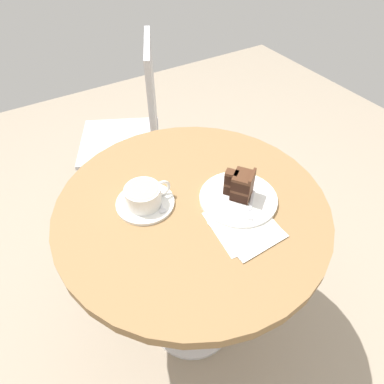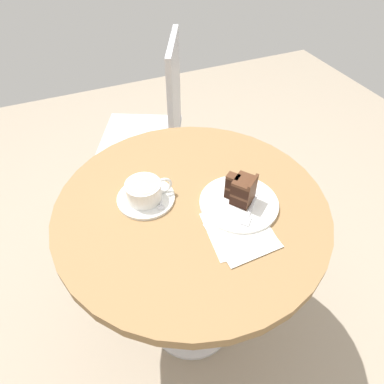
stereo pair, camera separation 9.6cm
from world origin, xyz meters
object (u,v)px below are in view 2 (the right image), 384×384
(fork, at_px, (249,213))
(cafe_chair, at_px, (158,120))
(coffee_cup, at_px, (144,191))
(teaspoon, at_px, (160,201))
(saucer, at_px, (146,198))
(napkin, at_px, (240,232))
(cake_plate, at_px, (239,203))
(cake_slice, at_px, (242,190))

(fork, height_order, cafe_chair, cafe_chair)
(coffee_cup, distance_m, teaspoon, 0.05)
(coffee_cup, xyz_separation_m, teaspoon, (0.04, -0.03, -0.03))
(saucer, relative_size, fork, 1.63)
(saucer, relative_size, teaspoon, 1.73)
(fork, relative_size, napkin, 0.53)
(saucer, bearing_deg, cake_plate, -27.72)
(saucer, relative_size, cake_slice, 1.87)
(cake_slice, bearing_deg, teaspoon, 157.20)
(cake_slice, distance_m, napkin, 0.12)
(saucer, height_order, cafe_chair, cafe_chair)
(teaspoon, relative_size, cafe_chair, 0.11)
(teaspoon, relative_size, cake_slice, 1.08)
(cake_slice, relative_size, cafe_chair, 0.10)
(cake_plate, relative_size, napkin, 1.16)
(saucer, relative_size, coffee_cup, 1.22)
(cake_plate, height_order, cake_slice, cake_slice)
(cake_plate, relative_size, cake_slice, 2.51)
(fork, bearing_deg, napkin, -4.12)
(coffee_cup, distance_m, fork, 0.30)
(cake_slice, distance_m, fork, 0.07)
(coffee_cup, bearing_deg, teaspoon, -39.46)
(coffee_cup, relative_size, cake_plate, 0.61)
(fork, distance_m, cafe_chair, 0.87)
(coffee_cup, height_order, cake_slice, cake_slice)
(saucer, bearing_deg, teaspoon, -44.12)
(fork, bearing_deg, teaspoon, -78.91)
(saucer, height_order, coffee_cup, coffee_cup)
(teaspoon, bearing_deg, cafe_chair, 178.47)
(cake_slice, height_order, fork, cake_slice)
(teaspoon, bearing_deg, coffee_cup, -113.67)
(napkin, distance_m, cafe_chair, 0.91)
(coffee_cup, height_order, cafe_chair, cafe_chair)
(coffee_cup, xyz_separation_m, cake_slice, (0.25, -0.12, 0.01))
(cake_slice, xyz_separation_m, cafe_chair, (0.01, 0.80, -0.24))
(saucer, xyz_separation_m, coffee_cup, (-0.00, -0.00, 0.03))
(saucer, height_order, teaspoon, teaspoon)
(saucer, distance_m, coffee_cup, 0.03)
(coffee_cup, xyz_separation_m, napkin, (0.20, -0.21, -0.04))
(coffee_cup, relative_size, teaspoon, 1.42)
(saucer, bearing_deg, cafe_chair, 69.37)
(coffee_cup, bearing_deg, napkin, -47.71)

